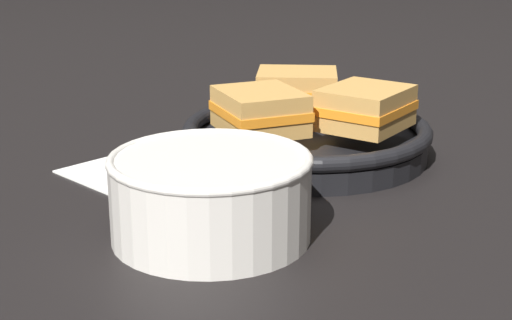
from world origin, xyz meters
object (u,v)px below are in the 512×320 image
at_px(sandwich_far_left, 297,89).
at_px(soup_bowl, 211,191).
at_px(skillet, 307,138).
at_px(sandwich_near_right, 365,108).
at_px(sandwich_near_left, 260,111).
at_px(spoon, 190,170).

bearing_deg(sandwich_far_left, soup_bowl, -52.66).
bearing_deg(skillet, sandwich_far_left, 150.66).
bearing_deg(sandwich_near_right, skillet, -149.34).
bearing_deg(soup_bowl, skillet, 121.34).
relative_size(sandwich_near_left, sandwich_far_left, 0.89).
relative_size(soup_bowl, skillet, 0.61).
height_order(skillet, sandwich_far_left, sandwich_far_left).
xyz_separation_m(skillet, sandwich_far_left, (-0.06, 0.03, 0.04)).
bearing_deg(sandwich_near_right, soup_bowl, -73.47).
distance_m(spoon, skillet, 0.15).
relative_size(sandwich_near_left, sandwich_near_right, 0.96).
distance_m(soup_bowl, skillet, 0.26).
bearing_deg(soup_bowl, spoon, 154.44).
distance_m(soup_bowl, sandwich_near_left, 0.21).
height_order(soup_bowl, sandwich_near_right, sandwich_near_right).
distance_m(sandwich_near_left, sandwich_near_right, 0.12).
xyz_separation_m(soup_bowl, spoon, (-0.15, 0.07, -0.04)).
height_order(spoon, sandwich_near_left, sandwich_near_left).
xyz_separation_m(spoon, skillet, (0.02, 0.15, 0.01)).
xyz_separation_m(skillet, sandwich_near_right, (0.06, 0.04, 0.04)).
relative_size(soup_bowl, sandwich_near_right, 1.46).
relative_size(skillet, sandwich_near_right, 2.39).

